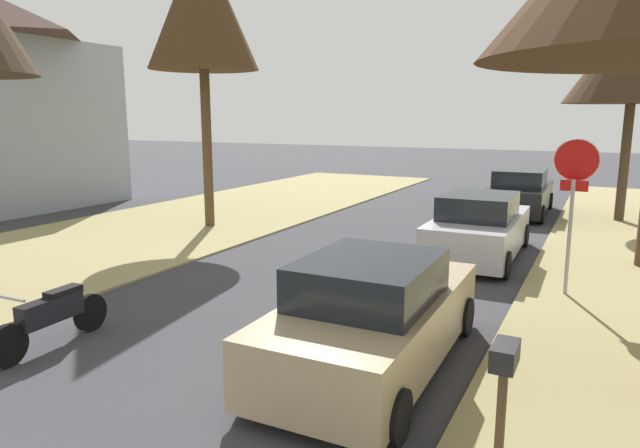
{
  "coord_description": "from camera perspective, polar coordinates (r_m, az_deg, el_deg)",
  "views": [
    {
      "loc": [
        4.9,
        0.2,
        3.38
      ],
      "look_at": [
        -0.08,
        9.91,
        1.27
      ],
      "focal_mm": 31.41,
      "sensor_mm": 36.0,
      "label": 1
    }
  ],
  "objects": [
    {
      "name": "curbside_mailbox",
      "position": [
        5.63,
        18.23,
        -13.99
      ],
      "size": [
        0.22,
        0.44,
        1.27
      ],
      "color": "brown",
      "rests_on": "grass_verge_right"
    },
    {
      "name": "street_tree_right_far",
      "position": [
        20.48,
        29.49,
        14.95
      ],
      "size": [
        4.07,
        4.07,
        6.81
      ],
      "color": "#493926",
      "rests_on": "grass_verge_right"
    },
    {
      "name": "parked_sedan_silver",
      "position": [
        14.02,
        15.86,
        -0.41
      ],
      "size": [
        1.99,
        4.42,
        1.57
      ],
      "color": "#BCBCC1",
      "rests_on": "ground"
    },
    {
      "name": "parked_motorcycle",
      "position": [
        9.25,
        -25.64,
        -8.42
      ],
      "size": [
        0.6,
        2.05,
        0.97
      ],
      "color": "black",
      "rests_on": "ground"
    },
    {
      "name": "street_tree_left_mid_b",
      "position": [
        17.62,
        -11.97,
        21.12
      ],
      "size": [
        3.21,
        3.21,
        8.44
      ],
      "color": "brown",
      "rests_on": "grass_verge_left"
    },
    {
      "name": "parked_sedan_tan",
      "position": [
        7.69,
        5.46,
        -9.32
      ],
      "size": [
        1.99,
        4.42,
        1.57
      ],
      "color": "tan",
      "rests_on": "ground"
    },
    {
      "name": "parked_sedan_black",
      "position": [
        20.74,
        19.67,
        2.94
      ],
      "size": [
        1.99,
        4.42,
        1.57
      ],
      "color": "black",
      "rests_on": "ground"
    },
    {
      "name": "stop_sign_far",
      "position": [
        11.31,
        24.5,
        3.82
      ],
      "size": [
        0.81,
        0.54,
        2.94
      ],
      "color": "#9EA0A5",
      "rests_on": "grass_verge_right"
    }
  ]
}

